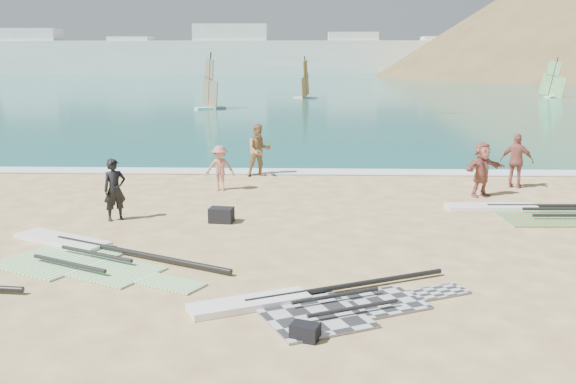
{
  "coord_description": "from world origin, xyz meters",
  "views": [
    {
      "loc": [
        -0.45,
        -11.82,
        4.36
      ],
      "look_at": [
        -0.98,
        4.0,
        1.0
      ],
      "focal_mm": 40.0,
      "sensor_mm": 36.0,
      "label": 1
    }
  ],
  "objects_px": {
    "beachgoer_left": "(259,150)",
    "beachgoer_back": "(517,161)",
    "beachgoer_mid": "(220,168)",
    "rig_orange": "(540,212)",
    "beachgoer_right": "(482,169)",
    "rig_grey": "(312,304)",
    "rig_green": "(83,254)",
    "gear_bag_far": "(305,332)",
    "person_wetsuit": "(115,190)",
    "gear_bag_near": "(221,215)"
  },
  "relations": [
    {
      "from": "beachgoer_right",
      "to": "gear_bag_near",
      "type": "bearing_deg",
      "value": 173.54
    },
    {
      "from": "beachgoer_left",
      "to": "beachgoer_mid",
      "type": "xyz_separation_m",
      "value": [
        -1.09,
        -2.62,
        -0.22
      ]
    },
    {
      "from": "rig_orange",
      "to": "beachgoer_back",
      "type": "distance_m",
      "value": 3.79
    },
    {
      "from": "beachgoer_back",
      "to": "beachgoer_mid",
      "type": "bearing_deg",
      "value": 30.31
    },
    {
      "from": "gear_bag_near",
      "to": "beachgoer_mid",
      "type": "height_order",
      "value": "beachgoer_mid"
    },
    {
      "from": "rig_orange",
      "to": "beachgoer_right",
      "type": "relative_size",
      "value": 3.54
    },
    {
      "from": "rig_grey",
      "to": "rig_orange",
      "type": "relative_size",
      "value": 0.85
    },
    {
      "from": "beachgoer_mid",
      "to": "beachgoer_left",
      "type": "bearing_deg",
      "value": 65.02
    },
    {
      "from": "beachgoer_left",
      "to": "beachgoer_back",
      "type": "distance_m",
      "value": 9.01
    },
    {
      "from": "person_wetsuit",
      "to": "rig_orange",
      "type": "bearing_deg",
      "value": -28.55
    },
    {
      "from": "rig_orange",
      "to": "person_wetsuit",
      "type": "relative_size",
      "value": 3.66
    },
    {
      "from": "gear_bag_far",
      "to": "beachgoer_left",
      "type": "relative_size",
      "value": 0.23
    },
    {
      "from": "rig_green",
      "to": "beachgoer_right",
      "type": "distance_m",
      "value": 12.41
    },
    {
      "from": "person_wetsuit",
      "to": "gear_bag_near",
      "type": "bearing_deg",
      "value": -36.62
    },
    {
      "from": "gear_bag_far",
      "to": "beachgoer_right",
      "type": "bearing_deg",
      "value": 62.9
    },
    {
      "from": "rig_grey",
      "to": "beachgoer_back",
      "type": "xyz_separation_m",
      "value": [
        6.89,
        10.76,
        0.87
      ]
    },
    {
      "from": "rig_green",
      "to": "beachgoer_left",
      "type": "xyz_separation_m",
      "value": [
        3.16,
        9.84,
        0.92
      ]
    },
    {
      "from": "gear_bag_near",
      "to": "beachgoer_back",
      "type": "relative_size",
      "value": 0.34
    },
    {
      "from": "gear_bag_near",
      "to": "person_wetsuit",
      "type": "relative_size",
      "value": 0.37
    },
    {
      "from": "gear_bag_near",
      "to": "rig_grey",
      "type": "bearing_deg",
      "value": -67.47
    },
    {
      "from": "rig_orange",
      "to": "rig_green",
      "type": "bearing_deg",
      "value": -161.19
    },
    {
      "from": "rig_orange",
      "to": "person_wetsuit",
      "type": "xyz_separation_m",
      "value": [
        -11.77,
        -1.13,
        0.79
      ]
    },
    {
      "from": "gear_bag_far",
      "to": "beachgoer_left",
      "type": "distance_m",
      "value": 14.09
    },
    {
      "from": "rig_grey",
      "to": "rig_green",
      "type": "xyz_separation_m",
      "value": [
        -5.09,
        2.74,
        0.0
      ]
    },
    {
      "from": "gear_bag_far",
      "to": "beachgoer_back",
      "type": "relative_size",
      "value": 0.24
    },
    {
      "from": "gear_bag_far",
      "to": "beachgoer_back",
      "type": "bearing_deg",
      "value": 59.96
    },
    {
      "from": "rig_green",
      "to": "gear_bag_far",
      "type": "height_order",
      "value": "gear_bag_far"
    },
    {
      "from": "rig_green",
      "to": "beachgoer_back",
      "type": "relative_size",
      "value": 3.09
    },
    {
      "from": "beachgoer_mid",
      "to": "gear_bag_near",
      "type": "bearing_deg",
      "value": -84.21
    },
    {
      "from": "rig_grey",
      "to": "beachgoer_mid",
      "type": "bearing_deg",
      "value": 81.27
    },
    {
      "from": "rig_orange",
      "to": "beachgoer_left",
      "type": "distance_m",
      "value": 10.07
    },
    {
      "from": "rig_grey",
      "to": "beachgoer_mid",
      "type": "distance_m",
      "value": 10.43
    },
    {
      "from": "rig_orange",
      "to": "gear_bag_near",
      "type": "xyz_separation_m",
      "value": [
        -8.89,
        -1.26,
        0.15
      ]
    },
    {
      "from": "rig_grey",
      "to": "beachgoer_mid",
      "type": "relative_size",
      "value": 3.48
    },
    {
      "from": "beachgoer_right",
      "to": "gear_bag_far",
      "type": "bearing_deg",
      "value": -147.99
    },
    {
      "from": "rig_grey",
      "to": "beachgoer_left",
      "type": "height_order",
      "value": "beachgoer_left"
    },
    {
      "from": "beachgoer_left",
      "to": "beachgoer_mid",
      "type": "relative_size",
      "value": 1.29
    },
    {
      "from": "rig_orange",
      "to": "beachgoer_back",
      "type": "bearing_deg",
      "value": 81.59
    },
    {
      "from": "beachgoer_right",
      "to": "rig_green",
      "type": "bearing_deg",
      "value": -178.54
    },
    {
      "from": "person_wetsuit",
      "to": "beachgoer_left",
      "type": "height_order",
      "value": "beachgoer_left"
    },
    {
      "from": "rig_grey",
      "to": "beachgoer_left",
      "type": "xyz_separation_m",
      "value": [
        -1.93,
        12.58,
        0.92
      ]
    },
    {
      "from": "person_wetsuit",
      "to": "beachgoer_mid",
      "type": "relative_size",
      "value": 1.12
    },
    {
      "from": "beachgoer_left",
      "to": "beachgoer_mid",
      "type": "distance_m",
      "value": 2.84
    },
    {
      "from": "rig_green",
      "to": "gear_bag_far",
      "type": "xyz_separation_m",
      "value": [
        4.97,
        -4.11,
        0.08
      ]
    },
    {
      "from": "gear_bag_far",
      "to": "beachgoer_right",
      "type": "height_order",
      "value": "beachgoer_right"
    },
    {
      "from": "gear_bag_far",
      "to": "beachgoer_mid",
      "type": "relative_size",
      "value": 0.29
    },
    {
      "from": "beachgoer_mid",
      "to": "beachgoer_back",
      "type": "distance_m",
      "value": 9.94
    },
    {
      "from": "rig_green",
      "to": "rig_grey",
      "type": "bearing_deg",
      "value": -0.9
    },
    {
      "from": "rig_grey",
      "to": "rig_green",
      "type": "distance_m",
      "value": 5.78
    },
    {
      "from": "rig_green",
      "to": "gear_bag_near",
      "type": "distance_m",
      "value": 4.08
    }
  ]
}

